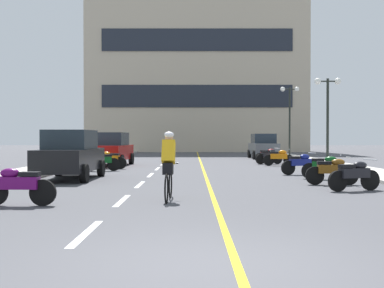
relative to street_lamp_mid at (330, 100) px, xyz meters
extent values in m
plane|color=#47474C|center=(-7.10, 0.51, -3.57)|extent=(140.00, 140.00, 0.00)
cube|color=#B7B2A8|center=(-14.30, 3.51, -3.51)|extent=(2.40, 72.00, 0.12)
cube|color=#B7B2A8|center=(0.10, 3.51, -3.51)|extent=(2.40, 72.00, 0.12)
cube|color=silver|center=(-9.10, -18.49, -3.57)|extent=(0.14, 2.20, 0.01)
cube|color=silver|center=(-9.10, -14.49, -3.57)|extent=(0.14, 2.20, 0.01)
cube|color=silver|center=(-9.10, -10.49, -3.57)|extent=(0.14, 2.20, 0.01)
cube|color=silver|center=(-9.10, -6.49, -3.57)|extent=(0.14, 2.20, 0.01)
cube|color=silver|center=(-9.10, -2.49, -3.57)|extent=(0.14, 2.20, 0.01)
cube|color=silver|center=(-9.10, 1.51, -3.57)|extent=(0.14, 2.20, 0.01)
cube|color=silver|center=(-9.10, 5.51, -3.57)|extent=(0.14, 2.20, 0.01)
cube|color=silver|center=(-9.10, 9.51, -3.57)|extent=(0.14, 2.20, 0.01)
cube|color=silver|center=(-9.10, 13.51, -3.57)|extent=(0.14, 2.20, 0.01)
cube|color=silver|center=(-9.10, 17.51, -3.57)|extent=(0.14, 2.20, 0.01)
cube|color=silver|center=(-9.10, 21.51, -3.57)|extent=(0.14, 2.20, 0.01)
cube|color=silver|center=(-9.10, 25.51, -3.57)|extent=(0.14, 2.20, 0.01)
cube|color=gold|center=(-6.85, 3.51, -3.57)|extent=(0.12, 66.00, 0.01)
cube|color=#BCAD93|center=(-6.86, 28.35, 6.27)|extent=(23.89, 7.68, 19.68)
cube|color=#1E232D|center=(-6.86, 24.46, 2.33)|extent=(20.06, 0.10, 2.36)
cube|color=#1E232D|center=(-6.86, 24.46, 8.23)|extent=(20.06, 0.10, 2.36)
cylinder|color=black|center=(0.00, 0.00, -1.14)|extent=(0.14, 0.14, 4.63)
cylinder|color=black|center=(0.00, 0.00, 1.03)|extent=(1.10, 0.08, 0.08)
sphere|color=white|center=(-0.55, 0.00, 1.03)|extent=(0.36, 0.36, 0.36)
sphere|color=white|center=(0.55, 0.00, 1.03)|extent=(0.36, 0.36, 0.36)
cylinder|color=black|center=(0.18, 11.08, -0.79)|extent=(0.14, 0.14, 5.32)
cylinder|color=black|center=(0.18, 11.08, 1.72)|extent=(1.10, 0.08, 0.08)
sphere|color=white|center=(-0.37, 11.08, 1.72)|extent=(0.36, 0.36, 0.36)
sphere|color=white|center=(0.73, 11.08, 1.72)|extent=(0.36, 0.36, 0.36)
cylinder|color=black|center=(-12.71, -7.04, -3.25)|extent=(0.23, 0.64, 0.64)
cylinder|color=black|center=(-11.01, -7.07, -3.25)|extent=(0.23, 0.64, 0.64)
cylinder|color=black|center=(-12.76, -9.84, -3.25)|extent=(0.23, 0.64, 0.64)
cylinder|color=black|center=(-11.06, -9.87, -3.25)|extent=(0.23, 0.64, 0.64)
cube|color=black|center=(-11.89, -8.45, -2.85)|extent=(1.77, 4.23, 0.80)
cube|color=#1E2833|center=(-11.89, -8.45, -2.10)|extent=(1.59, 2.22, 0.70)
cylinder|color=black|center=(-12.60, 1.77, -3.25)|extent=(0.26, 0.65, 0.64)
cylinder|color=black|center=(-10.91, 1.67, -3.25)|extent=(0.26, 0.65, 0.64)
cylinder|color=black|center=(-12.78, -1.02, -3.25)|extent=(0.26, 0.65, 0.64)
cylinder|color=black|center=(-11.08, -1.13, -3.25)|extent=(0.26, 0.65, 0.64)
cube|color=maroon|center=(-11.84, 0.32, -2.85)|extent=(1.95, 4.30, 0.80)
cube|color=#1E2833|center=(-11.84, 0.32, -2.10)|extent=(1.69, 2.29, 0.70)
cylinder|color=black|center=(-3.02, 10.49, -3.25)|extent=(0.23, 0.64, 0.64)
cylinder|color=black|center=(-1.32, 10.51, -3.25)|extent=(0.23, 0.64, 0.64)
cylinder|color=black|center=(-2.98, 7.69, -3.25)|extent=(0.23, 0.64, 0.64)
cylinder|color=black|center=(-1.29, 7.71, -3.25)|extent=(0.23, 0.64, 0.64)
cube|color=#4C5156|center=(-2.15, 9.10, -2.85)|extent=(1.75, 4.22, 0.80)
cube|color=#1E2833|center=(-2.15, 9.10, -2.10)|extent=(1.59, 2.22, 0.70)
cylinder|color=black|center=(-10.75, -15.41, -3.27)|extent=(0.60, 0.12, 0.60)
cube|color=#590C59|center=(-11.30, -15.39, -3.05)|extent=(0.91, 0.30, 0.28)
ellipsoid|color=#590C59|center=(-11.50, -15.39, -2.83)|extent=(0.45, 0.25, 0.22)
cube|color=black|center=(-11.05, -15.40, -2.85)|extent=(0.45, 0.25, 0.10)
cylinder|color=black|center=(-2.19, -12.20, -3.27)|extent=(0.60, 0.28, 0.60)
cylinder|color=black|center=(-3.24, -12.53, -3.27)|extent=(0.60, 0.28, 0.60)
cube|color=black|center=(-2.71, -12.37, -3.05)|extent=(0.94, 0.54, 0.28)
ellipsoid|color=black|center=(-2.52, -12.31, -2.83)|extent=(0.49, 0.36, 0.22)
cube|color=black|center=(-2.95, -12.44, -2.85)|extent=(0.49, 0.36, 0.10)
cylinder|color=silver|center=(-2.19, -12.20, -2.67)|extent=(0.21, 0.58, 0.03)
cylinder|color=black|center=(-2.29, -10.62, -3.27)|extent=(0.60, 0.13, 0.60)
cylinder|color=black|center=(-3.39, -10.57, -3.27)|extent=(0.60, 0.13, 0.60)
cube|color=brown|center=(-2.84, -10.60, -3.05)|extent=(0.91, 0.32, 0.28)
ellipsoid|color=brown|center=(-2.64, -10.61, -2.83)|extent=(0.45, 0.26, 0.22)
cube|color=black|center=(-3.09, -10.58, -2.85)|extent=(0.45, 0.26, 0.10)
cylinder|color=silver|center=(-2.29, -10.62, -2.67)|extent=(0.06, 0.60, 0.03)
cylinder|color=black|center=(-1.98, -8.71, -3.27)|extent=(0.60, 0.29, 0.60)
cylinder|color=black|center=(-3.02, -8.35, -3.27)|extent=(0.60, 0.29, 0.60)
cube|color=#0C4C19|center=(-2.50, -8.53, -3.05)|extent=(0.94, 0.56, 0.28)
ellipsoid|color=#0C4C19|center=(-2.31, -8.60, -2.83)|extent=(0.49, 0.37, 0.22)
cube|color=black|center=(-2.73, -8.45, -2.85)|extent=(0.49, 0.37, 0.10)
cylinder|color=silver|center=(-1.98, -8.71, -2.67)|extent=(0.23, 0.58, 0.03)
cylinder|color=black|center=(-2.38, -6.17, -3.27)|extent=(0.60, 0.26, 0.60)
cylinder|color=black|center=(-3.44, -6.46, -3.27)|extent=(0.60, 0.26, 0.60)
cube|color=navy|center=(-2.91, -6.32, -3.05)|extent=(0.94, 0.51, 0.28)
ellipsoid|color=navy|center=(-2.71, -6.26, -2.83)|extent=(0.49, 0.35, 0.22)
cube|color=black|center=(-3.15, -6.38, -2.85)|extent=(0.49, 0.35, 0.10)
cylinder|color=silver|center=(-2.38, -6.17, -2.67)|extent=(0.19, 0.59, 0.03)
cylinder|color=black|center=(-12.07, -4.34, -3.27)|extent=(0.60, 0.26, 0.60)
cylinder|color=black|center=(-11.01, -4.04, -3.27)|extent=(0.60, 0.26, 0.60)
cube|color=#0C4C19|center=(-11.54, -4.19, -3.05)|extent=(0.94, 0.51, 0.28)
ellipsoid|color=#0C4C19|center=(-11.73, -4.24, -2.83)|extent=(0.49, 0.35, 0.22)
cube|color=black|center=(-11.30, -4.12, -2.85)|extent=(0.49, 0.35, 0.10)
cylinder|color=silver|center=(-12.07, -4.34, -2.67)|extent=(0.19, 0.59, 0.03)
cylinder|color=black|center=(-11.96, -2.45, -3.27)|extent=(0.61, 0.22, 0.60)
cylinder|color=black|center=(-10.89, -2.68, -3.27)|extent=(0.61, 0.22, 0.60)
cube|color=orange|center=(-11.43, -2.57, -3.05)|extent=(0.94, 0.46, 0.28)
ellipsoid|color=orange|center=(-11.62, -2.52, -2.83)|extent=(0.48, 0.33, 0.22)
cube|color=black|center=(-11.18, -2.62, -2.85)|extent=(0.48, 0.33, 0.10)
cylinder|color=silver|center=(-11.96, -2.45, -2.67)|extent=(0.15, 0.59, 0.03)
cylinder|color=black|center=(-2.11, -0.03, -3.27)|extent=(0.61, 0.17, 0.60)
cylinder|color=black|center=(-3.20, 0.09, -3.27)|extent=(0.61, 0.17, 0.60)
cube|color=orange|center=(-2.65, 0.03, -3.05)|extent=(0.93, 0.38, 0.28)
ellipsoid|color=orange|center=(-2.45, 0.01, -2.83)|extent=(0.46, 0.29, 0.22)
cube|color=black|center=(-2.90, 0.06, -2.85)|extent=(0.46, 0.29, 0.10)
cylinder|color=silver|center=(-2.11, -0.03, -2.67)|extent=(0.10, 0.60, 0.03)
cylinder|color=black|center=(-2.40, 1.86, -3.27)|extent=(0.60, 0.30, 0.60)
cylinder|color=black|center=(-3.44, 1.49, -3.27)|extent=(0.60, 0.30, 0.60)
cube|color=black|center=(-2.92, 1.67, -3.05)|extent=(0.94, 0.57, 0.28)
ellipsoid|color=black|center=(-2.73, 1.74, -2.83)|extent=(0.50, 0.37, 0.22)
cube|color=black|center=(-3.16, 1.59, -2.85)|extent=(0.50, 0.37, 0.10)
cylinder|color=silver|center=(-2.40, 1.86, -2.67)|extent=(0.23, 0.58, 0.03)
cylinder|color=black|center=(-2.17, 3.53, -3.27)|extent=(0.61, 0.23, 0.60)
cylinder|color=black|center=(-3.24, 3.28, -3.27)|extent=(0.61, 0.23, 0.60)
cube|color=maroon|center=(-2.70, 3.40, -3.05)|extent=(0.94, 0.47, 0.28)
ellipsoid|color=maroon|center=(-2.51, 3.45, -2.83)|extent=(0.48, 0.33, 0.22)
cube|color=black|center=(-2.95, 3.35, -2.85)|extent=(0.48, 0.33, 0.10)
cylinder|color=silver|center=(-2.17, 3.53, -2.67)|extent=(0.16, 0.59, 0.03)
torus|color=black|center=(-7.94, -13.92, -3.23)|extent=(0.07, 0.72, 0.72)
torus|color=black|center=(-7.99, -14.97, -3.23)|extent=(0.07, 0.72, 0.72)
cylinder|color=black|center=(-7.97, -14.47, -2.93)|extent=(0.08, 0.95, 0.04)
cube|color=black|center=(-7.97, -14.62, -2.71)|extent=(0.11, 0.20, 0.06)
cylinder|color=black|center=(-7.95, -14.02, -2.68)|extent=(0.42, 0.05, 0.03)
cube|color=black|center=(-7.97, -14.57, -2.78)|extent=(0.26, 0.37, 0.28)
cube|color=yellow|center=(-7.97, -14.42, -2.38)|extent=(0.34, 0.47, 0.61)
sphere|color=tan|center=(-7.96, -14.29, -2.03)|extent=(0.20, 0.20, 0.20)
ellipsoid|color=white|center=(-7.96, -14.29, -1.96)|extent=(0.24, 0.26, 0.16)
camera|label=1|loc=(-7.39, -26.24, -2.03)|focal=45.12mm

